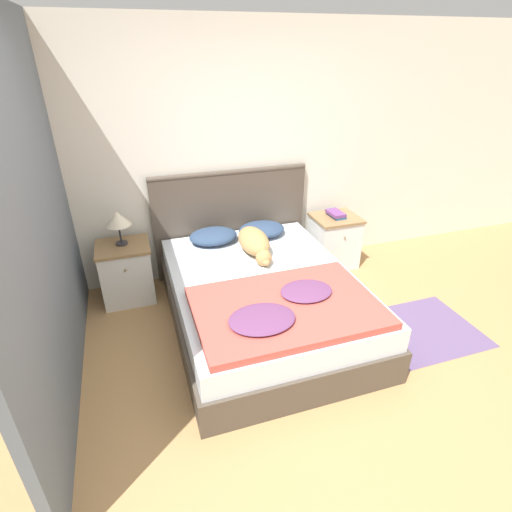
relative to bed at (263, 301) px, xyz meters
name	(u,v)px	position (x,y,z in m)	size (l,w,h in m)	color
ground_plane	(295,406)	(-0.10, -0.99, -0.25)	(16.00, 16.00, 0.00)	tan
wall_back	(218,158)	(-0.10, 1.14, 1.03)	(9.00, 0.06, 2.55)	silver
wall_side_left	(41,213)	(-1.60, 0.06, 1.03)	(0.06, 3.10, 2.55)	slate
bed	(263,301)	(0.00, 0.00, 0.00)	(1.59, 2.10, 0.50)	#4C4238
headboard	(231,221)	(0.00, 1.07, 0.36)	(1.67, 0.06, 1.16)	#4C4238
nightstand_left	(127,272)	(-1.15, 0.83, 0.05)	(0.50, 0.46, 0.59)	white
nightstand_right	(334,241)	(1.15, 0.83, 0.05)	(0.50, 0.46, 0.59)	white
pillow_left	(213,236)	(-0.26, 0.81, 0.32)	(0.49, 0.38, 0.14)	navy
pillow_right	(262,230)	(0.26, 0.81, 0.32)	(0.49, 0.38, 0.14)	navy
quilt	(285,307)	(-0.01, -0.53, 0.29)	(1.39, 0.95, 0.11)	#BC4C42
dog	(255,243)	(0.07, 0.47, 0.36)	(0.27, 0.74, 0.22)	tan
book_stack	(336,214)	(1.15, 0.84, 0.38)	(0.16, 0.24, 0.06)	#285689
table_lamp	(118,219)	(-1.15, 0.86, 0.61)	(0.24, 0.24, 0.34)	#2D2D33
rug	(422,329)	(1.35, -0.55, -0.24)	(0.96, 0.81, 0.00)	#604C75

